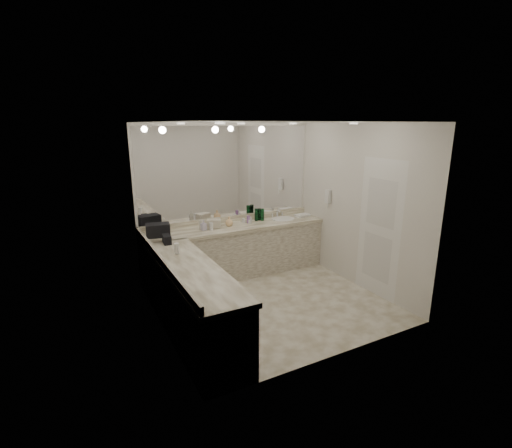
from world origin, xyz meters
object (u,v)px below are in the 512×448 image
cream_cosmetic_case (214,224)px  soap_bottle_c (229,221)px  wall_phone (328,196)px  soap_bottle_b (204,225)px  sink (283,219)px  soap_bottle_a (201,223)px  black_toiletry_bag (158,230)px  hand_towel (303,215)px

cream_cosmetic_case → soap_bottle_c: size_ratio=1.37×
wall_phone → soap_bottle_b: 2.23m
sink → soap_bottle_c: (-1.07, 0.02, 0.09)m
wall_phone → soap_bottle_b: bearing=167.6°
wall_phone → soap_bottle_b: (-2.14, 0.47, -0.36)m
soap_bottle_a → soap_bottle_b: size_ratio=1.22×
black_toiletry_bag → soap_bottle_c: black_toiletry_bag is taller
sink → wall_phone: size_ratio=1.83×
sink → hand_towel: size_ratio=1.69×
soap_bottle_a → soap_bottle_c: soap_bottle_a is taller
sink → soap_bottle_c: bearing=179.1°
cream_cosmetic_case → hand_towel: cream_cosmetic_case is taller
wall_phone → soap_bottle_c: size_ratio=1.43×
hand_towel → soap_bottle_a: size_ratio=1.25×
cream_cosmetic_case → soap_bottle_a: size_ratio=1.09×
wall_phone → soap_bottle_a: 2.26m
soap_bottle_a → soap_bottle_c: size_ratio=1.25×
soap_bottle_c → soap_bottle_a: bearing=176.5°
hand_towel → wall_phone: bearing=-70.6°
wall_phone → soap_bottle_c: bearing=162.8°
black_toiletry_bag → sink: bearing=0.7°
hand_towel → soap_bottle_b: 1.97m
cream_cosmetic_case → soap_bottle_c: soap_bottle_c is taller
soap_bottle_c → cream_cosmetic_case: bearing=176.0°
wall_phone → black_toiletry_bag: 2.94m
wall_phone → hand_towel: wall_phone is taller
wall_phone → cream_cosmetic_case: size_ratio=1.05×
sink → wall_phone: bearing=-39.6°
soap_bottle_a → soap_bottle_b: (0.02, -0.07, -0.02)m
sink → soap_bottle_a: (-1.56, 0.05, 0.11)m
soap_bottle_a → soap_bottle_c: bearing=-3.5°
cream_cosmetic_case → black_toiletry_bag: bearing=-152.4°
black_toiletry_bag → soap_bottle_a: soap_bottle_a is taller
wall_phone → cream_cosmetic_case: (-1.94, 0.54, -0.38)m
wall_phone → black_toiletry_bag: size_ratio=0.67×
soap_bottle_c → sink: bearing=-0.9°
black_toiletry_bag → cream_cosmetic_case: bearing=3.9°
sink → wall_phone: (0.61, -0.50, 0.46)m
sink → cream_cosmetic_case: 1.34m
black_toiletry_bag → hand_towel: bearing=0.6°
hand_towel → soap_bottle_a: 1.99m
cream_cosmetic_case → hand_towel: bearing=22.5°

